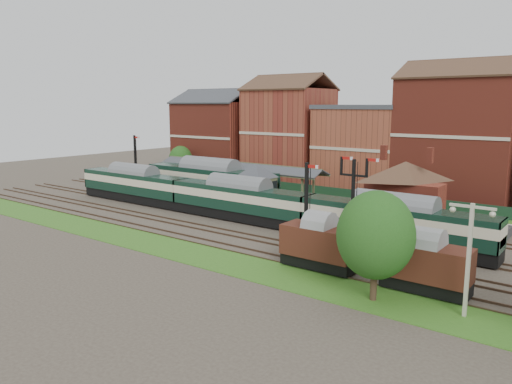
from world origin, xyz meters
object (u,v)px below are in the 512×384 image
Objects in this scene: signal_box at (256,188)px; semaphore_bracket at (353,198)px; dmu_train at (239,199)px; goods_van_a at (319,244)px; platform_railcar at (210,181)px.

semaphore_bracket is at bearing -20.92° from signal_box.
dmu_train is (0.11, -3.25, -0.80)m from signal_box.
semaphore_bracket is 15.30m from dmu_train.
semaphore_bracket reaches higher than dmu_train.
signal_box is at bearing 141.64° from goods_van_a.
dmu_train is at bearing -32.44° from platform_railcar.
signal_box reaches higher than platform_railcar.
platform_railcar is (-25.15, 9.00, -1.90)m from semaphore_bracket.
goods_van_a is at bearing -86.15° from semaphore_bracket.
signal_box is 3.35m from dmu_train.
dmu_train reaches higher than goods_van_a.
semaphore_bracket is 0.15× the size of dmu_train.
dmu_train is at bearing 170.49° from semaphore_bracket.
signal_box is 0.73× the size of semaphore_bracket.
goods_van_a is (15.48, -12.25, -1.17)m from signal_box.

